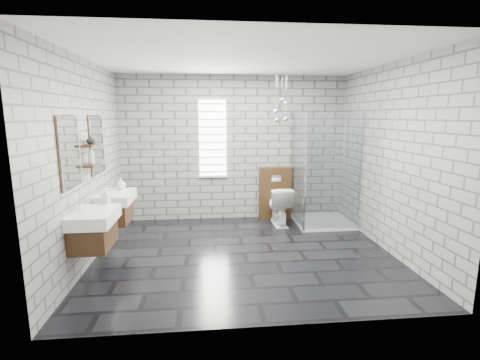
{
  "coord_description": "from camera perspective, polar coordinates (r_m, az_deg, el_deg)",
  "views": [
    {
      "loc": [
        -0.53,
        -4.73,
        1.96
      ],
      "look_at": [
        -0.03,
        0.35,
        1.01
      ],
      "focal_mm": 26.0,
      "sensor_mm": 36.0,
      "label": 1
    }
  ],
  "objects": [
    {
      "name": "floor",
      "position": [
        5.15,
        0.72,
        -11.99
      ],
      "size": [
        4.2,
        3.6,
        0.02
      ],
      "primitive_type": "cube",
      "color": "black",
      "rests_on": "ground"
    },
    {
      "name": "ceiling",
      "position": [
        4.82,
        0.8,
        19.43
      ],
      "size": [
        4.2,
        3.6,
        0.02
      ],
      "primitive_type": "cube",
      "color": "white",
      "rests_on": "wall_back"
    },
    {
      "name": "wall_back",
      "position": [
        6.59,
        -1.0,
        5.16
      ],
      "size": [
        4.2,
        0.02,
        2.7
      ],
      "primitive_type": "cube",
      "color": "gray",
      "rests_on": "floor"
    },
    {
      "name": "wall_front",
      "position": [
        3.03,
        4.56,
        -1.11
      ],
      "size": [
        4.2,
        0.02,
        2.7
      ],
      "primitive_type": "cube",
      "color": "gray",
      "rests_on": "floor"
    },
    {
      "name": "wall_left",
      "position": [
        5.03,
        -23.92,
        2.62
      ],
      "size": [
        0.02,
        3.6,
        2.7
      ],
      "primitive_type": "cube",
      "color": "gray",
      "rests_on": "floor"
    },
    {
      "name": "wall_right",
      "position": [
        5.46,
        23.4,
        3.2
      ],
      "size": [
        0.02,
        3.6,
        2.7
      ],
      "primitive_type": "cube",
      "color": "gray",
      "rests_on": "floor"
    },
    {
      "name": "vanity_left",
      "position": [
        4.51,
        -23.28,
        -5.84
      ],
      "size": [
        0.47,
        0.7,
        1.57
      ],
      "color": "#402813",
      "rests_on": "wall_left"
    },
    {
      "name": "vanity_right",
      "position": [
        5.47,
        -20.09,
        -2.88
      ],
      "size": [
        0.47,
        0.7,
        1.57
      ],
      "color": "#402813",
      "rests_on": "wall_left"
    },
    {
      "name": "shelf_lower",
      "position": [
        4.96,
        -23.2,
        2.23
      ],
      "size": [
        0.14,
        0.3,
        0.03
      ],
      "primitive_type": "cube",
      "color": "#402813",
      "rests_on": "wall_left"
    },
    {
      "name": "shelf_upper",
      "position": [
        4.93,
        -23.41,
        5.21
      ],
      "size": [
        0.14,
        0.3,
        0.03
      ],
      "primitive_type": "cube",
      "color": "#402813",
      "rests_on": "wall_left"
    },
    {
      "name": "window",
      "position": [
        6.53,
        -4.51,
        6.84
      ],
      "size": [
        0.56,
        0.05,
        1.48
      ],
      "color": "white",
      "rests_on": "wall_back"
    },
    {
      "name": "cistern_panel",
      "position": [
        6.73,
        5.77,
        -2.12
      ],
      "size": [
        0.6,
        0.2,
        1.0
      ],
      "primitive_type": "cube",
      "color": "#402813",
      "rests_on": "floor"
    },
    {
      "name": "flush_plate",
      "position": [
        6.57,
        6.0,
        0.24
      ],
      "size": [
        0.18,
        0.01,
        0.12
      ],
      "primitive_type": "cube",
      "color": "silver",
      "rests_on": "cistern_panel"
    },
    {
      "name": "shower_enclosure",
      "position": [
        6.42,
        12.98,
        -2.91
      ],
      "size": [
        1.0,
        1.0,
        2.03
      ],
      "color": "white",
      "rests_on": "floor"
    },
    {
      "name": "pendant_cluster",
      "position": [
        6.24,
        6.76,
        11.33
      ],
      "size": [
        0.29,
        0.23,
        0.86
      ],
      "color": "silver",
      "rests_on": "ceiling"
    },
    {
      "name": "toilet",
      "position": [
        6.39,
        6.43,
        -4.17
      ],
      "size": [
        0.41,
        0.7,
        0.7
      ],
      "primitive_type": "imported",
      "rotation": [
        0.0,
        0.0,
        3.16
      ],
      "color": "white",
      "rests_on": "floor"
    },
    {
      "name": "soap_bottle_a",
      "position": [
        4.76,
        -21.2,
        -2.47
      ],
      "size": [
        0.1,
        0.1,
        0.2
      ],
      "primitive_type": "imported",
      "rotation": [
        0.0,
        0.0,
        -0.12
      ],
      "color": "#B2B2B2",
      "rests_on": "vanity_left"
    },
    {
      "name": "soap_bottle_b",
      "position": [
        5.64,
        -18.96,
        -0.53
      ],
      "size": [
        0.18,
        0.18,
        0.18
      ],
      "primitive_type": "imported",
      "rotation": [
        0.0,
        0.0,
        0.39
      ],
      "color": "#B2B2B2",
      "rests_on": "vanity_right"
    },
    {
      "name": "soap_bottle_c",
      "position": [
        4.93,
        -23.24,
        3.7
      ],
      "size": [
        0.1,
        0.1,
        0.23
      ],
      "primitive_type": "imported",
      "rotation": [
        0.0,
        0.0,
        0.1
      ],
      "color": "#B2B2B2",
      "rests_on": "shelf_lower"
    },
    {
      "name": "vase",
      "position": [
        4.93,
        -23.33,
        6.07
      ],
      "size": [
        0.14,
        0.14,
        0.12
      ],
      "primitive_type": "imported",
      "rotation": [
        0.0,
        0.0,
        -0.32
      ],
      "color": "#B2B2B2",
      "rests_on": "shelf_upper"
    }
  ]
}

